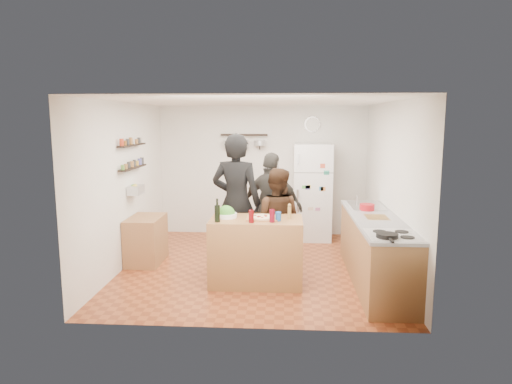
# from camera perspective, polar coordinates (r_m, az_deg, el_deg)

# --- Properties ---
(room_shell) EXTENTS (4.20, 4.20, 4.20)m
(room_shell) POSITION_cam_1_polar(r_m,az_deg,el_deg) (7.21, 0.15, 1.15)
(room_shell) COLOR brown
(room_shell) RESTS_ON ground
(prep_island) EXTENTS (1.25, 0.72, 0.91)m
(prep_island) POSITION_cam_1_polar(r_m,az_deg,el_deg) (6.31, 0.03, -7.39)
(prep_island) COLOR #946236
(prep_island) RESTS_ON floor
(pizza_board) EXTENTS (0.42, 0.34, 0.02)m
(pizza_board) POSITION_cam_1_polar(r_m,az_deg,el_deg) (6.17, 0.76, -3.31)
(pizza_board) COLOR #9C6538
(pizza_board) RESTS_ON prep_island
(pizza) EXTENTS (0.34, 0.34, 0.02)m
(pizza) POSITION_cam_1_polar(r_m,az_deg,el_deg) (6.17, 0.76, -3.14)
(pizza) COLOR beige
(pizza) RESTS_ON pizza_board
(salad_bowl) EXTENTS (0.30, 0.30, 0.06)m
(salad_bowl) POSITION_cam_1_polar(r_m,az_deg,el_deg) (6.28, -3.77, -2.93)
(salad_bowl) COLOR white
(salad_bowl) RESTS_ON prep_island
(wine_bottle) EXTENTS (0.07, 0.07, 0.22)m
(wine_bottle) POSITION_cam_1_polar(r_m,az_deg,el_deg) (6.01, -4.86, -2.71)
(wine_bottle) COLOR black
(wine_bottle) RESTS_ON prep_island
(wine_glass_near) EXTENTS (0.07, 0.07, 0.17)m
(wine_glass_near) POSITION_cam_1_polar(r_m,az_deg,el_deg) (5.95, -0.59, -3.06)
(wine_glass_near) COLOR #54070A
(wine_glass_near) RESTS_ON prep_island
(wine_glass_far) EXTENTS (0.07, 0.07, 0.17)m
(wine_glass_far) POSITION_cam_1_polar(r_m,az_deg,el_deg) (5.98, 2.02, -3.00)
(wine_glass_far) COLOR #5D0716
(wine_glass_far) RESTS_ON prep_island
(pepper_mill) EXTENTS (0.05, 0.05, 0.16)m
(pepper_mill) POSITION_cam_1_polar(r_m,az_deg,el_deg) (6.22, 4.21, -2.59)
(pepper_mill) COLOR olive
(pepper_mill) RESTS_ON prep_island
(salt_canister) EXTENTS (0.07, 0.07, 0.12)m
(salt_canister) POSITION_cam_1_polar(r_m,az_deg,el_deg) (6.06, 2.80, -3.07)
(salt_canister) COLOR #1B4E97
(salt_canister) RESTS_ON prep_island
(person_left) EXTENTS (0.83, 0.63, 2.05)m
(person_left) POSITION_cam_1_polar(r_m,az_deg,el_deg) (6.76, -2.47, -1.33)
(person_left) COLOR black
(person_left) RESTS_ON floor
(person_center) EXTENTS (0.86, 0.73, 1.55)m
(person_center) POSITION_cam_1_polar(r_m,az_deg,el_deg) (6.75, 2.54, -3.52)
(person_center) COLOR black
(person_center) RESTS_ON floor
(person_back) EXTENTS (1.10, 0.75, 1.73)m
(person_back) POSITION_cam_1_polar(r_m,az_deg,el_deg) (7.27, 1.98, -1.86)
(person_back) COLOR #2C2B27
(person_back) RESTS_ON floor
(counter_run) EXTENTS (0.63, 2.63, 0.90)m
(counter_run) POSITION_cam_1_polar(r_m,az_deg,el_deg) (6.57, 14.72, -7.09)
(counter_run) COLOR #9E7042
(counter_run) RESTS_ON floor
(stove_top) EXTENTS (0.60, 0.62, 0.02)m
(stove_top) POSITION_cam_1_polar(r_m,az_deg,el_deg) (5.55, 16.76, -5.23)
(stove_top) COLOR white
(stove_top) RESTS_ON counter_run
(skillet) EXTENTS (0.25, 0.25, 0.05)m
(skillet) POSITION_cam_1_polar(r_m,az_deg,el_deg) (5.39, 16.07, -5.25)
(skillet) COLOR black
(skillet) RESTS_ON stove_top
(sink) EXTENTS (0.50, 0.80, 0.03)m
(sink) POSITION_cam_1_polar(r_m,az_deg,el_deg) (7.27, 13.60, -1.72)
(sink) COLOR silver
(sink) RESTS_ON counter_run
(cutting_board) EXTENTS (0.30, 0.40, 0.02)m
(cutting_board) POSITION_cam_1_polar(r_m,az_deg,el_deg) (6.47, 14.85, -3.13)
(cutting_board) COLOR olive
(cutting_board) RESTS_ON counter_run
(red_bowl) EXTENTS (0.22, 0.22, 0.09)m
(red_bowl) POSITION_cam_1_polar(r_m,az_deg,el_deg) (6.91, 13.71, -1.85)
(red_bowl) COLOR #AE131D
(red_bowl) RESTS_ON counter_run
(fridge) EXTENTS (0.70, 0.68, 1.80)m
(fridge) POSITION_cam_1_polar(r_m,az_deg,el_deg) (8.61, 7.03, 0.02)
(fridge) COLOR white
(fridge) RESTS_ON floor
(wall_clock) EXTENTS (0.30, 0.03, 0.30)m
(wall_clock) POSITION_cam_1_polar(r_m,az_deg,el_deg) (8.83, 7.06, 8.39)
(wall_clock) COLOR silver
(wall_clock) RESTS_ON back_wall
(spice_shelf_lower) EXTENTS (0.12, 1.00, 0.02)m
(spice_shelf_lower) POSITION_cam_1_polar(r_m,az_deg,el_deg) (7.37, -15.12, 2.96)
(spice_shelf_lower) COLOR black
(spice_shelf_lower) RESTS_ON left_wall
(spice_shelf_upper) EXTENTS (0.12, 1.00, 0.02)m
(spice_shelf_upper) POSITION_cam_1_polar(r_m,az_deg,el_deg) (7.34, -15.23, 5.68)
(spice_shelf_upper) COLOR black
(spice_shelf_upper) RESTS_ON left_wall
(produce_basket) EXTENTS (0.18, 0.35, 0.14)m
(produce_basket) POSITION_cam_1_polar(r_m,az_deg,el_deg) (7.40, -14.79, 0.27)
(produce_basket) COLOR silver
(produce_basket) RESTS_ON left_wall
(side_table) EXTENTS (0.50, 0.80, 0.73)m
(side_table) POSITION_cam_1_polar(r_m,az_deg,el_deg) (7.43, -13.57, -5.83)
(side_table) COLOR #AA7047
(side_table) RESTS_ON floor
(pot_rack) EXTENTS (0.90, 0.04, 0.04)m
(pot_rack) POSITION_cam_1_polar(r_m,az_deg,el_deg) (8.78, -1.50, 7.15)
(pot_rack) COLOR black
(pot_rack) RESTS_ON back_wall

